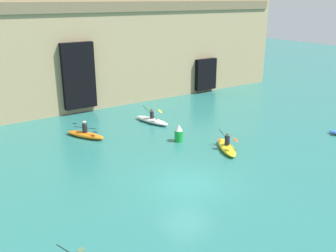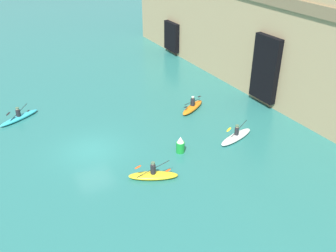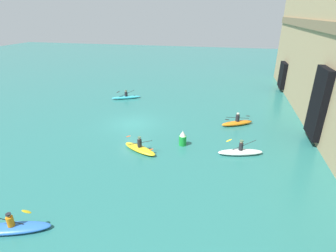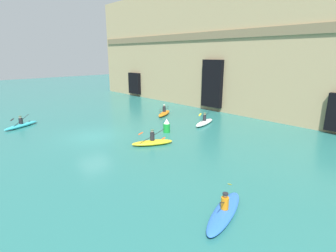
{
  "view_description": "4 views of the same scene",
  "coord_description": "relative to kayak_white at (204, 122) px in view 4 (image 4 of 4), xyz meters",
  "views": [
    {
      "loc": [
        -10.48,
        -14.0,
        9.19
      ],
      "look_at": [
        1.49,
        4.02,
        1.74
      ],
      "focal_mm": 40.0,
      "sensor_mm": 36.0,
      "label": 1
    },
    {
      "loc": [
        21.26,
        -5.95,
        13.98
      ],
      "look_at": [
        1.21,
        5.32,
        1.04
      ],
      "focal_mm": 40.0,
      "sensor_mm": 36.0,
      "label": 2
    },
    {
      "loc": [
        21.05,
        8.19,
        9.52
      ],
      "look_at": [
        1.61,
        3.67,
        0.81
      ],
      "focal_mm": 28.0,
      "sensor_mm": 36.0,
      "label": 3
    },
    {
      "loc": [
        18.95,
        -9.17,
        6.41
      ],
      "look_at": [
        4.16,
        4.41,
        0.91
      ],
      "focal_mm": 28.0,
      "sensor_mm": 36.0,
      "label": 4
    }
  ],
  "objects": [
    {
      "name": "ground_plane",
      "position": [
        -3.67,
        -9.53,
        -0.23
      ],
      "size": [
        120.0,
        120.0,
        0.0
      ],
      "primitive_type": "plane",
      "color": "#28706B"
    },
    {
      "name": "cliff_bluff",
      "position": [
        -4.3,
        9.21,
        6.97
      ],
      "size": [
        45.35,
        7.48,
        14.44
      ],
      "color": "tan",
      "rests_on": "ground"
    },
    {
      "name": "kayak_white",
      "position": [
        0.0,
        0.0,
        0.0
      ],
      "size": [
        1.6,
        3.35,
        1.25
      ],
      "rotation": [
        0.0,
        0.0,
        4.98
      ],
      "color": "white",
      "rests_on": "ground"
    },
    {
      "name": "kayak_cyan",
      "position": [
        -10.71,
        -12.99,
        -0.02
      ],
      "size": [
        2.1,
        3.37,
        1.05
      ],
      "rotation": [
        0.0,
        0.0,
        5.17
      ],
      "color": "#33B2C6",
      "rests_on": "ground"
    },
    {
      "name": "kayak_yellow",
      "position": [
        1.15,
        -7.27,
        -0.01
      ],
      "size": [
        2.11,
        3.07,
        1.16
      ],
      "rotation": [
        0.0,
        0.0,
        4.24
      ],
      "color": "yellow",
      "rests_on": "ground"
    },
    {
      "name": "kayak_orange",
      "position": [
        -5.5,
        -0.18,
        0.02
      ],
      "size": [
        2.17,
        3.04,
        1.18
      ],
      "rotation": [
        0.0,
        0.0,
        2.09
      ],
      "color": "orange",
      "rests_on": "ground"
    },
    {
      "name": "kayak_blue",
      "position": [
        9.91,
        -10.63,
        -0.03
      ],
      "size": [
        1.89,
        3.62,
        1.16
      ],
      "rotation": [
        0.0,
        0.0,
        1.89
      ],
      "color": "blue",
      "rests_on": "ground"
    },
    {
      "name": "marker_buoy",
      "position": [
        -0.53,
        -4.34,
        0.32
      ],
      "size": [
        0.58,
        0.58,
        1.19
      ],
      "color": "green",
      "rests_on": "ground"
    }
  ]
}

